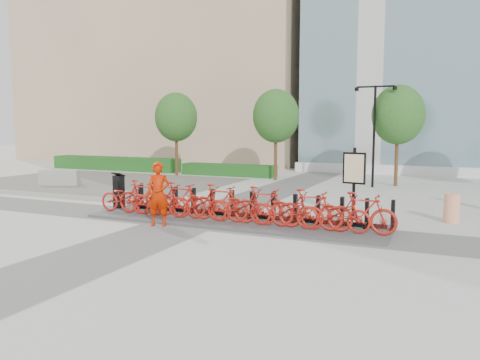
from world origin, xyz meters
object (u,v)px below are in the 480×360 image
at_px(worker_red, 158,194).
at_px(bike_0, 125,197).
at_px(kiosk, 119,191).
at_px(map_sign, 354,171).
at_px(jersey_barrier, 59,178).
at_px(construction_barrel, 452,208).

bearing_deg(worker_red, bike_0, 132.63).
height_order(kiosk, map_sign, map_sign).
height_order(worker_red, map_sign, map_sign).
distance_m(jersey_barrier, map_sign, 15.69).
bearing_deg(construction_barrel, kiosk, -167.73).
height_order(bike_0, kiosk, kiosk).
relative_size(kiosk, jersey_barrier, 0.64).
bearing_deg(kiosk, worker_red, -22.72).
distance_m(worker_red, map_sign, 6.45).
height_order(construction_barrel, jersey_barrier, construction_barrel).
bearing_deg(jersey_barrier, construction_barrel, -28.26).
distance_m(kiosk, construction_barrel, 11.23).
distance_m(kiosk, worker_red, 3.35).
relative_size(jersey_barrier, map_sign, 0.87).
distance_m(bike_0, jersey_barrier, 9.83).
relative_size(bike_0, worker_red, 1.01).
xyz_separation_m(jersey_barrier, map_sign, (15.46, -2.45, 1.14)).
distance_m(worker_red, jersey_barrier, 12.15).
xyz_separation_m(kiosk, construction_barrel, (10.97, 2.39, -0.24)).
height_order(jersey_barrier, map_sign, map_sign).
distance_m(bike_0, construction_barrel, 10.62).
xyz_separation_m(worker_red, map_sign, (5.11, 3.89, 0.55)).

